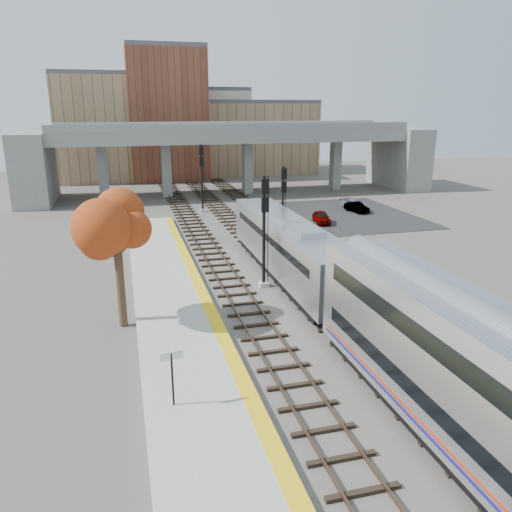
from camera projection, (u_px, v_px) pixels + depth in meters
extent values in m
plane|color=#47423D|center=(327.00, 337.00, 25.80)|extent=(160.00, 160.00, 0.00)
cube|color=#9E9E99|center=(187.00, 351.00, 23.95)|extent=(4.50, 60.00, 0.35)
cube|color=yellow|center=(226.00, 343.00, 24.37)|extent=(0.70, 60.00, 0.01)
cube|color=black|center=(220.00, 268.00, 36.56)|extent=(2.50, 95.00, 0.14)
cube|color=brown|center=(210.00, 268.00, 36.35)|extent=(0.07, 95.00, 0.14)
cube|color=brown|center=(230.00, 266.00, 36.70)|extent=(0.07, 95.00, 0.14)
cube|color=black|center=(275.00, 264.00, 37.60)|extent=(2.50, 95.00, 0.14)
cube|color=brown|center=(266.00, 263.00, 37.39)|extent=(0.07, 95.00, 0.14)
cube|color=brown|center=(284.00, 262.00, 37.74)|extent=(0.07, 95.00, 0.14)
cube|color=black|center=(324.00, 260.00, 38.58)|extent=(2.50, 95.00, 0.14)
cube|color=brown|center=(316.00, 259.00, 38.38)|extent=(0.07, 95.00, 0.14)
cube|color=brown|center=(333.00, 258.00, 38.73)|extent=(0.07, 95.00, 0.14)
cube|color=slate|center=(233.00, 136.00, 66.47)|extent=(46.00, 10.00, 1.50)
cube|color=slate|center=(241.00, 127.00, 61.67)|extent=(46.00, 0.20, 1.00)
cube|color=slate|center=(225.00, 125.00, 70.55)|extent=(46.00, 0.20, 1.00)
cube|color=slate|center=(103.00, 172.00, 63.48)|extent=(1.20, 1.60, 7.00)
cube|color=slate|center=(166.00, 170.00, 65.46)|extent=(1.20, 1.60, 7.00)
cube|color=slate|center=(247.00, 167.00, 68.18)|extent=(1.20, 1.60, 7.00)
cube|color=slate|center=(335.00, 165.00, 71.39)|extent=(1.20, 1.60, 7.00)
cube|color=slate|center=(35.00, 168.00, 61.29)|extent=(4.00, 12.00, 8.50)
cube|color=slate|center=(398.00, 158.00, 73.65)|extent=(4.00, 12.00, 8.50)
cube|color=#A0805D|center=(117.00, 129.00, 81.20)|extent=(18.00, 14.00, 16.00)
cube|color=#4C4C4F|center=(112.00, 75.00, 78.82)|extent=(18.00, 14.00, 0.60)
cube|color=beige|center=(198.00, 133.00, 89.57)|extent=(16.00, 16.00, 14.00)
cube|color=#4C4C4F|center=(196.00, 90.00, 87.48)|extent=(16.00, 16.00, 0.60)
cube|color=brown|center=(167.00, 116.00, 79.83)|extent=(12.00, 10.00, 20.00)
cube|color=#4C4C4F|center=(164.00, 47.00, 76.88)|extent=(12.00, 10.00, 0.60)
cube|color=#A0805D|center=(254.00, 138.00, 90.48)|extent=(20.00, 14.00, 12.00)
cube|color=#4C4C4F|center=(254.00, 102.00, 88.68)|extent=(20.00, 14.00, 0.60)
cube|color=black|center=(346.00, 214.00, 55.17)|extent=(14.00, 18.00, 0.04)
cube|color=#A8AAB2|center=(288.00, 245.00, 34.21)|extent=(3.00, 19.00, 3.20)
cube|color=black|center=(253.00, 210.00, 42.85)|extent=(2.20, 0.06, 1.10)
cube|color=black|center=(288.00, 236.00, 34.04)|extent=(3.02, 16.15, 0.50)
cube|color=black|center=(287.00, 270.00, 34.74)|extent=(2.70, 17.10, 0.50)
cube|color=#A8AAB2|center=(288.00, 219.00, 33.70)|extent=(1.60, 9.50, 0.40)
cube|color=#9E9E99|center=(264.00, 284.00, 33.06)|extent=(0.60, 0.60, 0.30)
cylinder|color=black|center=(264.00, 233.00, 32.05)|extent=(0.21, 0.21, 7.32)
cube|color=black|center=(265.00, 186.00, 30.95)|extent=(0.47, 0.18, 0.94)
cube|color=black|center=(265.00, 205.00, 31.28)|extent=(0.47, 0.18, 0.94)
cube|color=#9E9E99|center=(282.00, 246.00, 42.20)|extent=(0.60, 0.60, 0.30)
cylinder|color=black|center=(283.00, 208.00, 41.27)|extent=(0.20, 0.20, 6.84)
cube|color=black|center=(284.00, 174.00, 40.22)|extent=(0.44, 0.18, 0.88)
cube|color=black|center=(284.00, 187.00, 40.53)|extent=(0.44, 0.18, 0.88)
cube|color=#9E9E99|center=(203.00, 211.00, 56.56)|extent=(0.60, 0.60, 0.30)
cylinder|color=black|center=(202.00, 179.00, 55.53)|extent=(0.21, 0.21, 7.51)
cube|color=black|center=(201.00, 151.00, 54.40)|extent=(0.48, 0.18, 0.97)
cube|color=black|center=(202.00, 162.00, 54.74)|extent=(0.48, 0.18, 0.97)
cylinder|color=black|center=(173.00, 379.00, 19.02)|extent=(0.08, 0.08, 2.20)
cube|color=white|center=(171.00, 356.00, 18.73)|extent=(0.90, 0.19, 0.35)
cylinder|color=#382619|center=(120.00, 282.00, 26.42)|extent=(0.44, 0.44, 5.05)
ellipsoid|color=#A73016|center=(116.00, 229.00, 25.60)|extent=(3.60, 3.60, 3.60)
imported|color=#99999E|center=(321.00, 217.00, 50.77)|extent=(2.08, 3.79, 1.22)
imported|color=#99999E|center=(357.00, 207.00, 56.09)|extent=(1.82, 3.52, 1.10)
imported|color=#99999E|center=(355.00, 205.00, 57.25)|extent=(2.61, 4.26, 1.15)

